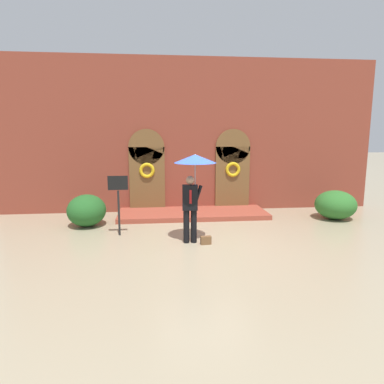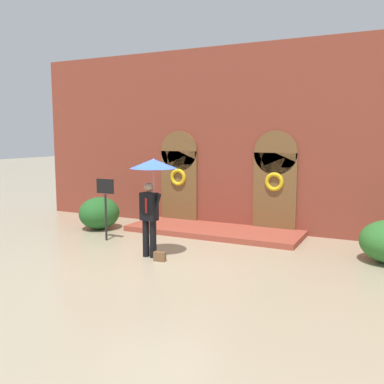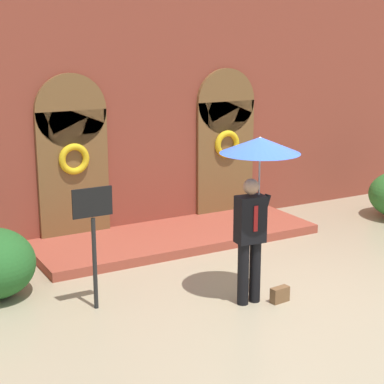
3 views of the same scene
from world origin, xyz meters
TOP-DOWN VIEW (x-y plane):
  - ground_plane at (0.00, 0.00)m, footprint 80.00×80.00m
  - building_facade at (-0.00, 4.15)m, footprint 14.00×2.30m
  - person_with_umbrella at (-0.29, 0.09)m, footprint 1.10×1.10m
  - handbag at (0.01, -0.11)m, footprint 0.29×0.15m
  - sign_post at (-2.34, 0.97)m, footprint 0.56×0.06m

SIDE VIEW (x-z plane):
  - ground_plane at x=0.00m, z-range 0.00..0.00m
  - handbag at x=0.01m, z-range 0.00..0.22m
  - sign_post at x=-2.34m, z-range 0.30..2.02m
  - person_with_umbrella at x=-0.29m, z-range 0.73..3.09m
  - building_facade at x=0.00m, z-range -0.12..5.48m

